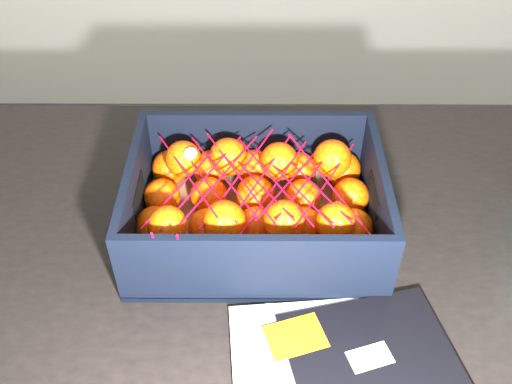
{
  "coord_description": "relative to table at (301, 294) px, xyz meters",
  "views": [
    {
      "loc": [
        -0.37,
        -0.35,
        1.42
      ],
      "look_at": [
        -0.38,
        0.25,
        0.86
      ],
      "focal_mm": 40.35,
      "sensor_mm": 36.0,
      "label": 1
    }
  ],
  "objects": [
    {
      "name": "clementine_heap",
      "position": [
        -0.08,
        0.05,
        0.15
      ],
      "size": [
        0.36,
        0.27,
        0.11
      ],
      "color": "#FF4705",
      "rests_on": "produce_crate"
    },
    {
      "name": "table",
      "position": [
        0.0,
        0.0,
        0.0
      ],
      "size": [
        1.21,
        0.81,
        0.75
      ],
      "color": "black",
      "rests_on": "ground"
    },
    {
      "name": "produce_crate",
      "position": [
        -0.07,
        0.05,
        0.14
      ],
      "size": [
        0.38,
        0.28,
        0.13
      ],
      "color": "olive",
      "rests_on": "table"
    },
    {
      "name": "mesh_net",
      "position": [
        -0.08,
        0.04,
        0.2
      ],
      "size": [
        0.31,
        0.25,
        0.09
      ],
      "color": "red",
      "rests_on": "clementine_heap"
    }
  ]
}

